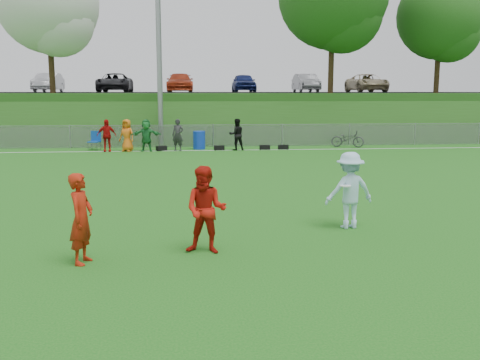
{
  "coord_description": "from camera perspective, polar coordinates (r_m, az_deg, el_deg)",
  "views": [
    {
      "loc": [
        -1.43,
        -10.6,
        3.12
      ],
      "look_at": [
        -0.35,
        0.5,
        1.27
      ],
      "focal_mm": 40.0,
      "sensor_mm": 36.0,
      "label": 1
    }
  ],
  "objects": [
    {
      "name": "parking_lot",
      "position": [
        43.63,
        -3.72,
        9.29
      ],
      "size": [
        120.0,
        12.0,
        0.1
      ],
      "primitive_type": "cube",
      "color": "black",
      "rests_on": "berm"
    },
    {
      "name": "fence",
      "position": [
        30.74,
        -2.88,
        4.77
      ],
      "size": [
        58.0,
        0.06,
        1.3
      ],
      "color": "gray",
      "rests_on": "ground"
    },
    {
      "name": "player_red_center",
      "position": [
        10.38,
        -3.66,
        -3.21
      ],
      "size": [
        0.97,
        0.84,
        1.71
      ],
      "primitive_type": "imported",
      "rotation": [
        0.0,
        0.0,
        -0.26
      ],
      "color": "red",
      "rests_on": "ground"
    },
    {
      "name": "camp_chair",
      "position": [
        29.99,
        -15.26,
        3.67
      ],
      "size": [
        0.69,
        0.7,
        1.02
      ],
      "rotation": [
        0.0,
        0.0,
        -0.24
      ],
      "color": "#0E419B",
      "rests_on": "ground"
    },
    {
      "name": "player_blue",
      "position": [
        12.52,
        11.6,
        -1.08
      ],
      "size": [
        1.23,
        0.82,
        1.77
      ],
      "primitive_type": "imported",
      "rotation": [
        0.0,
        0.0,
        3.29
      ],
      "color": "#A7D1E7",
      "rests_on": "ground"
    },
    {
      "name": "spectator_row",
      "position": [
        28.73,
        -8.6,
        4.76
      ],
      "size": [
        7.84,
        0.84,
        1.69
      ],
      "color": "#B70D0C",
      "rests_on": "ground"
    },
    {
      "name": "tree_green_far",
      "position": [
        40.83,
        20.82,
        15.62
      ],
      "size": [
        5.88,
        5.88,
        8.19
      ],
      "color": "black",
      "rests_on": "berm"
    },
    {
      "name": "player_red_left",
      "position": [
        10.16,
        -16.57,
        -3.97
      ],
      "size": [
        0.52,
        0.68,
        1.68
      ],
      "primitive_type": "imported",
      "rotation": [
        0.0,
        0.0,
        1.35
      ],
      "color": "#A61E0B",
      "rests_on": "ground"
    },
    {
      "name": "bicycle",
      "position": [
        31.06,
        11.41,
        4.34
      ],
      "size": [
        1.94,
        1.27,
        0.96
      ],
      "primitive_type": "imported",
      "rotation": [
        0.0,
        0.0,
        1.19
      ],
      "color": "#313134",
      "rests_on": "ground"
    },
    {
      "name": "gear_bags",
      "position": [
        28.96,
        -0.8,
        3.47
      ],
      "size": [
        7.18,
        0.5,
        0.26
      ],
      "color": "black",
      "rests_on": "ground"
    },
    {
      "name": "sideline_far",
      "position": [
        28.81,
        -2.68,
        3.18
      ],
      "size": [
        60.0,
        0.1,
        0.01
      ],
      "primitive_type": "cube",
      "color": "white",
      "rests_on": "ground"
    },
    {
      "name": "ground",
      "position": [
        11.15,
        2.06,
        -6.86
      ],
      "size": [
        120.0,
        120.0,
        0.0
      ],
      "primitive_type": "plane",
      "color": "#125913",
      "rests_on": "ground"
    },
    {
      "name": "tree_white_flowering",
      "position": [
        36.87,
        -19.56,
        16.98
      ],
      "size": [
        6.3,
        6.3,
        8.78
      ],
      "color": "black",
      "rests_on": "berm"
    },
    {
      "name": "berm",
      "position": [
        41.66,
        -3.61,
        7.15
      ],
      "size": [
        120.0,
        18.0,
        3.0
      ],
      "primitive_type": "cube",
      "color": "#225217",
      "rests_on": "ground"
    },
    {
      "name": "light_pole",
      "position": [
        31.65,
        -8.69,
        15.8
      ],
      "size": [
        1.2,
        0.4,
        12.15
      ],
      "color": "gray",
      "rests_on": "ground"
    },
    {
      "name": "car_row",
      "position": [
        42.61,
        -5.28,
        10.3
      ],
      "size": [
        32.04,
        5.18,
        1.44
      ],
      "color": "silver",
      "rests_on": "parking_lot"
    },
    {
      "name": "frisbee",
      "position": [
        12.19,
        11.19,
        -0.61
      ],
      "size": [
        0.25,
        0.25,
        0.02
      ],
      "color": "white",
      "rests_on": "ground"
    },
    {
      "name": "recycling_bin",
      "position": [
        29.49,
        -4.38,
        4.26
      ],
      "size": [
        0.69,
        0.69,
        0.99
      ],
      "primitive_type": "cylinder",
      "rotation": [
        0.0,
        0.0,
        0.05
      ],
      "color": "#1035B5",
      "rests_on": "ground"
    }
  ]
}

